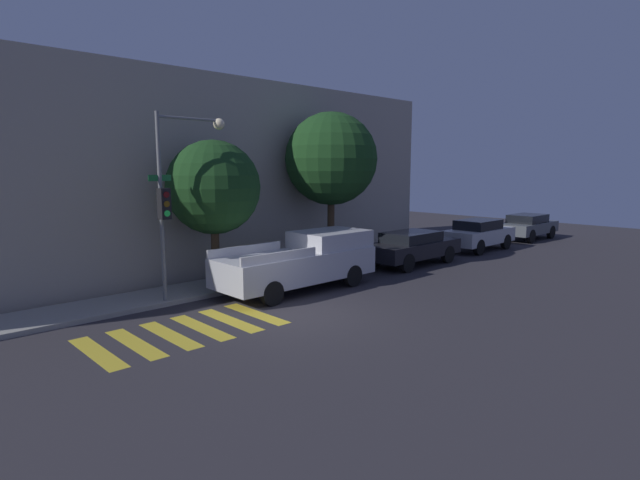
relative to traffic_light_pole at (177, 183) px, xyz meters
The scene contains 11 objects.
ground_plane 5.18m from the traffic_light_pole, 65.78° to the right, with size 60.00×60.00×0.00m, color #2D2B30.
sidewalk 3.96m from the traffic_light_pole, 28.56° to the left, with size 26.00×2.00×0.14m, color gray.
building_row 5.44m from the traffic_light_pole, 73.81° to the left, with size 26.00×6.00×7.47m, color #A89E8E.
crosswalk 4.62m from the traffic_light_pole, 115.94° to the right, with size 4.79×2.60×0.00m.
traffic_light_pole is the anchor object (origin of this frame).
pickup_truck 4.86m from the traffic_light_pole, 18.22° to the right, with size 5.70×2.07×1.88m.
sedan_near_corner 10.50m from the traffic_light_pole, ahead, with size 4.68×1.85×1.42m.
sedan_middle 15.84m from the traffic_light_pole, ahead, with size 4.29×1.77×1.53m.
sedan_far_end 21.33m from the traffic_light_pole, ahead, with size 4.32×1.79×1.45m.
tree_near_corner 1.88m from the traffic_light_pole, 23.77° to the left, with size 3.12×3.12×5.00m.
tree_midblock 7.27m from the traffic_light_pole, ahead, with size 3.73×3.73×6.31m.
Camera 1 is at (-8.64, -10.32, 4.08)m, focal length 28.00 mm.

